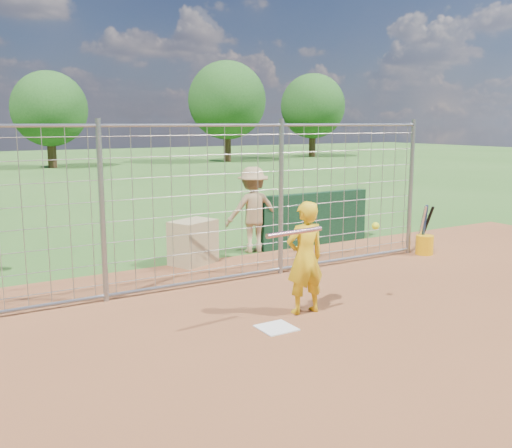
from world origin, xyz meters
TOP-DOWN VIEW (x-y plane):
  - ground at (0.00, 0.00)m, footprint 100.00×100.00m
  - infield_dirt at (0.00, -3.00)m, footprint 18.00×18.00m
  - home_plate at (0.00, -0.20)m, footprint 0.43×0.43m
  - dugout_wall at (3.40, 3.60)m, footprint 2.60×0.20m
  - batter at (0.66, 0.12)m, footprint 0.58×0.40m
  - bystander_c at (1.93, 3.66)m, footprint 1.19×0.81m
  - equipment_bin at (0.51, 3.38)m, footprint 0.95×0.82m
  - equipment_in_play at (0.58, -0.21)m, footprint 1.84×0.16m
  - bucket_with_bats at (4.69, 1.76)m, footprint 0.34×0.39m
  - backstop_fence at (0.00, 2.00)m, footprint 9.08×0.08m
  - tree_line at (3.13, 28.13)m, footprint 44.66×6.72m

SIDE VIEW (x-z plane):
  - ground at x=0.00m, z-range 0.00..0.00m
  - infield_dirt at x=0.00m, z-range 0.01..0.01m
  - home_plate at x=0.00m, z-range 0.00..0.02m
  - bucket_with_bats at x=4.69m, z-range -0.24..0.73m
  - equipment_bin at x=0.51m, z-range 0.00..0.80m
  - dugout_wall at x=3.40m, z-range 0.00..1.10m
  - batter at x=0.66m, z-range 0.00..1.53m
  - bystander_c at x=1.93m, z-range 0.00..1.69m
  - equipment_in_play at x=0.58m, z-range 1.13..1.26m
  - backstop_fence at x=0.00m, z-range -0.04..2.56m
  - tree_line at x=3.13m, z-range 0.47..6.95m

